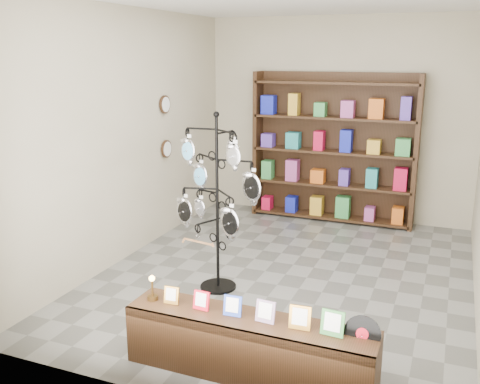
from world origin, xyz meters
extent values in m
plane|color=slate|center=(0.00, 0.00, 0.00)|extent=(5.00, 5.00, 0.00)
plane|color=#B5AC92|center=(0.00, 2.50, 1.50)|extent=(4.00, 0.00, 4.00)
plane|color=#B5AC92|center=(0.00, -2.50, 1.50)|extent=(4.00, 0.00, 4.00)
plane|color=#B5AC92|center=(-2.00, 0.00, 1.50)|extent=(0.00, 5.00, 5.00)
cylinder|color=black|center=(-0.57, -0.61, 0.01)|extent=(0.48, 0.48, 0.03)
cylinder|color=black|center=(-0.57, -0.61, 0.93)|extent=(0.04, 0.04, 1.85)
sphere|color=black|center=(-0.57, -0.61, 1.87)|extent=(0.06, 0.06, 0.06)
ellipsoid|color=silver|center=(-0.52, -0.43, 0.58)|extent=(0.10, 0.06, 0.19)
cube|color=tan|center=(-0.69, -0.85, 0.59)|extent=(0.35, 0.08, 0.04)
cube|color=black|center=(0.32, -2.00, 0.24)|extent=(1.98, 0.42, 0.49)
cube|color=gold|center=(-0.36, -2.00, 0.56)|extent=(0.13, 0.05, 0.14)
cube|color=red|center=(-0.09, -2.00, 0.56)|extent=(0.14, 0.05, 0.15)
cube|color=#263FA5|center=(0.18, -2.00, 0.57)|extent=(0.14, 0.05, 0.16)
cube|color=#E54C33|center=(0.45, -2.00, 0.57)|extent=(0.15, 0.05, 0.17)
cube|color=gold|center=(0.72, -2.00, 0.58)|extent=(0.16, 0.06, 0.18)
cube|color=#337233|center=(0.97, -2.00, 0.58)|extent=(0.17, 0.06, 0.19)
cylinder|color=black|center=(1.17, -1.96, 0.52)|extent=(0.27, 0.06, 0.27)
cylinder|color=red|center=(1.17, -1.96, 0.52)|extent=(0.09, 0.03, 0.09)
cylinder|color=#4A3315|center=(-0.54, -1.99, 0.50)|extent=(0.09, 0.09, 0.04)
cylinder|color=#4A3315|center=(-0.54, -1.99, 0.59)|extent=(0.02, 0.02, 0.13)
sphere|color=#FFBF59|center=(-0.54, -1.99, 0.68)|extent=(0.05, 0.05, 0.05)
cube|color=black|center=(0.00, 2.44, 1.10)|extent=(2.40, 0.04, 2.20)
cube|color=black|center=(-1.18, 2.28, 1.10)|extent=(0.06, 0.36, 2.20)
cube|color=black|center=(1.18, 2.28, 1.10)|extent=(0.06, 0.36, 2.20)
cube|color=black|center=(0.00, 2.28, 0.05)|extent=(2.36, 0.36, 0.04)
cube|color=black|center=(0.00, 2.28, 0.55)|extent=(2.36, 0.36, 0.03)
cube|color=black|center=(0.00, 2.28, 1.05)|extent=(2.36, 0.36, 0.04)
cube|color=black|center=(0.00, 2.28, 1.55)|extent=(2.36, 0.36, 0.04)
cube|color=black|center=(0.00, 2.28, 2.05)|extent=(2.36, 0.36, 0.04)
cylinder|color=black|center=(-1.97, 0.80, 1.80)|extent=(0.03, 0.24, 0.24)
cylinder|color=black|center=(-1.97, 0.80, 1.20)|extent=(0.03, 0.24, 0.24)
camera|label=1|loc=(1.65, -5.48, 2.46)|focal=40.00mm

